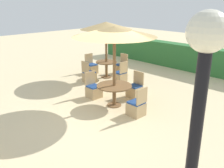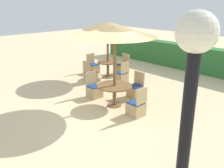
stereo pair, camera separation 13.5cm
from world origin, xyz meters
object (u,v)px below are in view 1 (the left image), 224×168
round_table_center (114,89)px  patio_chair_center_north (135,90)px  patio_chair_back_left_south (89,76)px  patio_chair_center_west (94,90)px  parasol_back_left (106,26)px  patio_chair_back_left_east (120,76)px  round_table_back_left (106,65)px  patio_chair_back_left_west (91,68)px  patio_chair_back_left_north (121,68)px  parasol_center (114,32)px  patio_chair_center_east (137,107)px  lamp_post (197,118)px

round_table_center → patio_chair_center_north: (-0.04, 1.09, -0.32)m
patio_chair_back_left_south → patio_chair_center_west: bearing=-33.6°
parasol_back_left → patio_chair_back_left_south: parasol_back_left is taller
patio_chair_back_left_east → patio_chair_center_north: bearing=-118.7°
round_table_center → patio_chair_back_left_east: size_ratio=1.25×
round_table_back_left → patio_chair_back_left_west: (-1.00, -0.06, -0.30)m
patio_chair_back_left_west → patio_chair_back_left_north: bearing=135.6°
parasol_center → patio_chair_back_left_east: bearing=129.7°
patio_chair_center_north → patio_chair_back_left_west: size_ratio=1.00×
patio_chair_back_left_south → patio_chair_back_left_east: bearing=45.6°
patio_chair_center_north → patio_chair_center_west: bearing=47.5°
round_table_center → patio_chair_back_left_south: 2.77m
patio_chair_center_west → parasol_back_left: parasol_back_left is taller
patio_chair_back_left_west → patio_chair_back_left_south: (0.99, -0.95, 0.00)m
parasol_center → patio_chair_back_left_west: parasol_center is taller
patio_chair_center_east → patio_chair_back_left_west: same height
patio_chair_center_west → patio_chair_back_left_south: 1.82m
parasol_back_left → patio_chair_back_left_north: parasol_back_left is taller
parasol_back_left → lamp_post: bearing=-37.2°
round_table_center → patio_chair_back_left_east: 2.56m
parasol_back_left → patio_chair_back_left_south: size_ratio=2.68×
round_table_center → lamp_post: bearing=-36.7°
parasol_center → patio_chair_back_left_north: size_ratio=2.83×
patio_chair_back_left_south → patio_chair_center_east: bearing=-16.0°
patio_chair_center_west → patio_chair_center_north: size_ratio=1.00×
patio_chair_center_west → patio_chair_back_left_north: same height
parasol_center → round_table_back_left: (-2.55, 2.00, -1.90)m
round_table_center → patio_chair_back_left_west: bearing=151.4°
lamp_post → patio_chair_back_left_north: bearing=138.2°
lamp_post → patio_chair_back_left_south: 8.66m
round_table_center → patio_chair_center_east: bearing=-2.2°
patio_chair_center_east → round_table_back_left: 4.12m
patio_chair_center_north → round_table_back_left: size_ratio=0.97×
round_table_back_left → patio_chair_back_left_east: 0.98m
patio_chair_center_north → round_table_back_left: 2.69m
patio_chair_center_east → patio_chair_back_left_north: (-3.57, 3.00, 0.00)m
patio_chair_center_west → round_table_back_left: patio_chair_center_west is taller
patio_chair_center_west → parasol_back_left: size_ratio=0.37×
lamp_post → round_table_center: bearing=143.3°
patio_chair_center_north → parasol_back_left: parasol_back_left is taller
patio_chair_center_west → patio_chair_back_left_east: (-0.57, 1.97, 0.00)m
patio_chair_center_west → parasol_back_left: 3.24m
patio_chair_center_west → patio_chair_back_left_west: 3.18m
patio_chair_back_left_east → round_table_center: bearing=-140.3°
parasol_center → parasol_back_left: size_ratio=1.06×
parasol_center → parasol_back_left: parasol_center is taller
lamp_post → patio_chair_back_left_south: lamp_post is taller
parasol_center → patio_chair_center_west: parasol_center is taller
parasol_back_left → patio_chair_back_left_north: size_ratio=2.68×
round_table_back_left → patio_chair_back_left_east: (0.93, -0.04, -0.30)m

